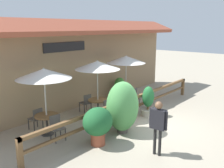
% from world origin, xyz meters
% --- Properties ---
extents(ground_plane, '(60.00, 60.00, 0.00)m').
position_xyz_m(ground_plane, '(0.00, 0.00, 0.00)').
color(ground_plane, '#9E937F').
extents(building_facade, '(14.28, 1.49, 4.23)m').
position_xyz_m(building_facade, '(-0.00, 4.10, 2.16)').
color(building_facade, '#997A56').
rests_on(building_facade, ground).
extents(patio_railing, '(10.40, 0.14, 0.95)m').
position_xyz_m(patio_railing, '(0.00, 1.05, 0.70)').
color(patio_railing, brown).
rests_on(patio_railing, ground).
extents(patio_umbrella_near, '(1.95, 1.95, 2.49)m').
position_xyz_m(patio_umbrella_near, '(-3.24, 2.47, 2.27)').
color(patio_umbrella_near, '#B7B2A8').
rests_on(patio_umbrella_near, ground).
extents(dining_table_near, '(0.86, 0.86, 0.75)m').
position_xyz_m(dining_table_near, '(-3.24, 2.47, 0.60)').
color(dining_table_near, brown).
rests_on(dining_table_near, ground).
extents(chair_near_streetside, '(0.49, 0.49, 0.87)m').
position_xyz_m(chair_near_streetside, '(-3.28, 1.83, 0.49)').
color(chair_near_streetside, '#514C47').
rests_on(chair_near_streetside, ground).
extents(chair_near_wallside, '(0.42, 0.42, 0.87)m').
position_xyz_m(chair_near_wallside, '(-3.27, 3.11, 0.49)').
color(chair_near_wallside, '#514C47').
rests_on(chair_near_wallside, ground).
extents(patio_umbrella_middle, '(1.95, 1.95, 2.49)m').
position_xyz_m(patio_umbrella_middle, '(-0.59, 2.41, 2.27)').
color(patio_umbrella_middle, '#B7B2A8').
rests_on(patio_umbrella_middle, ground).
extents(dining_table_middle, '(0.86, 0.86, 0.75)m').
position_xyz_m(dining_table_middle, '(-0.59, 2.41, 0.60)').
color(dining_table_middle, brown).
rests_on(dining_table_middle, ground).
extents(chair_middle_streetside, '(0.49, 0.49, 0.87)m').
position_xyz_m(chair_middle_streetside, '(-0.66, 1.70, 0.49)').
color(chair_middle_streetside, '#514C47').
rests_on(chair_middle_streetside, ground).
extents(chair_middle_wallside, '(0.48, 0.48, 0.87)m').
position_xyz_m(chair_middle_wallside, '(-0.63, 3.12, 0.49)').
color(chair_middle_wallside, '#514C47').
rests_on(chair_middle_wallside, ground).
extents(patio_umbrella_far, '(1.95, 1.95, 2.49)m').
position_xyz_m(patio_umbrella_far, '(1.72, 2.61, 2.27)').
color(patio_umbrella_far, '#B7B2A8').
rests_on(patio_umbrella_far, ground).
extents(dining_table_far, '(0.86, 0.86, 0.75)m').
position_xyz_m(dining_table_far, '(1.72, 2.61, 0.60)').
color(dining_table_far, brown).
rests_on(dining_table_far, ground).
extents(chair_far_streetside, '(0.47, 0.47, 0.87)m').
position_xyz_m(chair_far_streetside, '(1.74, 1.92, 0.49)').
color(chair_far_streetside, '#514C47').
rests_on(chair_far_streetside, ground).
extents(chair_far_wallside, '(0.45, 0.45, 0.87)m').
position_xyz_m(chair_far_wallside, '(1.73, 3.31, 0.49)').
color(chair_far_wallside, '#514C47').
rests_on(chair_far_wallside, ground).
extents(potted_plant_tall_tropical, '(0.63, 0.63, 1.35)m').
position_xyz_m(potted_plant_tall_tropical, '(0.82, 0.70, 0.66)').
color(potted_plant_tall_tropical, '#B7AD99').
rests_on(potted_plant_tall_tropical, ground).
extents(potted_plant_small_flowering, '(1.27, 1.14, 1.95)m').
position_xyz_m(potted_plant_small_flowering, '(-1.31, 0.48, 1.00)').
color(potted_plant_small_flowering, '#564C47').
rests_on(potted_plant_small_flowering, ground).
extents(potted_plant_entrance_palm, '(1.05, 0.95, 1.30)m').
position_xyz_m(potted_plant_entrance_palm, '(-2.63, 0.48, 0.76)').
color(potted_plant_entrance_palm, '#9E4C33').
rests_on(potted_plant_entrance_palm, ground).
extents(potted_plant_broad_leaf, '(0.62, 0.56, 1.12)m').
position_xyz_m(potted_plant_broad_leaf, '(2.39, 3.55, 0.66)').
color(potted_plant_broad_leaf, '#B7AD99').
rests_on(potted_plant_broad_leaf, ground).
extents(pedestrian, '(0.23, 0.60, 1.72)m').
position_xyz_m(pedestrian, '(-1.96, -1.39, 1.11)').
color(pedestrian, black).
rests_on(pedestrian, ground).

